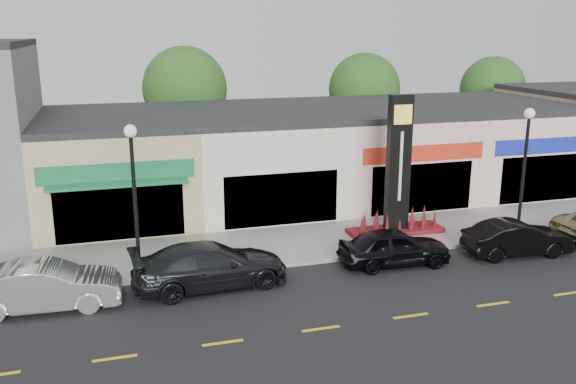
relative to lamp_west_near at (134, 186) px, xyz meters
name	(u,v)px	position (x,y,z in m)	size (l,w,h in m)	color
ground	(371,280)	(8.00, -2.50, -3.48)	(120.00, 120.00, 0.00)	black
sidewalk	(330,239)	(8.00, 1.85, -3.40)	(52.00, 4.30, 0.15)	gray
curb	(349,258)	(8.00, -0.40, -3.40)	(52.00, 0.20, 0.15)	gray
shop_beige	(116,164)	(-0.50, 8.96, -1.08)	(7.00, 10.85, 4.80)	tan
shop_cream	(255,156)	(6.50, 8.97, -1.08)	(7.00, 10.01, 4.80)	white
shop_pink_w	(379,149)	(13.50, 8.97, -1.08)	(7.00, 10.01, 4.80)	beige
shop_pink_e	(489,142)	(20.50, 8.97, -1.08)	(7.00, 10.01, 4.80)	beige
tree_rear_west	(185,89)	(4.00, 17.00, 1.74)	(5.20, 5.20, 7.83)	#382619
tree_rear_mid	(364,89)	(16.00, 17.00, 1.41)	(4.80, 4.80, 7.29)	#382619
tree_rear_east	(492,89)	(26.00, 17.00, 1.15)	(4.60, 4.60, 6.94)	#382619
lamp_west_near	(134,186)	(0.00, 0.00, 0.00)	(0.44, 0.44, 5.47)	black
lamp_east_near	(525,159)	(16.00, 0.00, 0.00)	(0.44, 0.44, 5.47)	black
pylon_sign	(397,186)	(11.00, 1.70, -1.20)	(4.20, 1.30, 6.00)	#590F17
car_white_van	(45,286)	(-3.02, -1.66, -2.70)	(4.73, 1.65, 1.56)	silver
car_dark_sedan	(210,265)	(2.35, -1.43, -2.69)	(5.43, 2.21, 1.57)	black
car_black_sedan	(394,247)	(9.41, -1.39, -2.75)	(4.25, 1.71, 1.45)	black
car_black_conv	(517,238)	(14.59, -1.81, -2.78)	(4.23, 1.48, 1.40)	black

